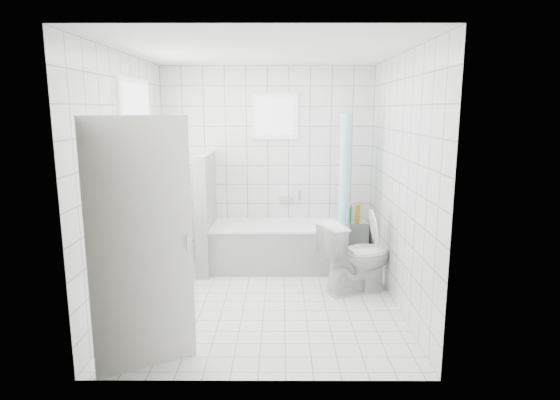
{
  "coord_description": "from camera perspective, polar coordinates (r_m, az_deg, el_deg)",
  "views": [
    {
      "loc": [
        0.18,
        -4.75,
        2.04
      ],
      "look_at": [
        0.17,
        0.35,
        1.05
      ],
      "focal_mm": 30.0,
      "sensor_mm": 36.0,
      "label": 1
    }
  ],
  "objects": [
    {
      "name": "curtain_rod",
      "position": [
        5.9,
        7.79,
        10.51
      ],
      "size": [
        0.02,
        0.8,
        0.02
      ],
      "primitive_type": "cylinder",
      "rotation": [
        1.57,
        0.0,
        0.0
      ],
      "color": "silver",
      "rests_on": "wall_back"
    },
    {
      "name": "window_sill",
      "position": [
        5.39,
        -15.9,
        -2.08
      ],
      "size": [
        0.18,
        1.02,
        0.08
      ],
      "primitive_type": "cube",
      "color": "white",
      "rests_on": "wall_left"
    },
    {
      "name": "ceiling",
      "position": [
        4.78,
        -2.1,
        17.71
      ],
      "size": [
        3.0,
        3.0,
        0.0
      ],
      "primitive_type": "plane",
      "rotation": [
        3.14,
        0.0,
        0.0
      ],
      "color": "white",
      "rests_on": "ground"
    },
    {
      "name": "window_back",
      "position": [
        6.2,
        -0.59,
        10.16
      ],
      "size": [
        0.5,
        0.01,
        0.5
      ],
      "primitive_type": "cube",
      "color": "white",
      "rests_on": "wall_back"
    },
    {
      "name": "window_left",
      "position": [
        5.29,
        -16.79,
        5.76
      ],
      "size": [
        0.01,
        0.9,
        1.4
      ],
      "primitive_type": "cube",
      "color": "white",
      "rests_on": "wall_left"
    },
    {
      "name": "ledge_bottles",
      "position": [
        6.31,
        8.79,
        -1.72
      ],
      "size": [
        0.17,
        0.2,
        0.25
      ],
      "color": "#16842E",
      "rests_on": "tiled_ledge"
    },
    {
      "name": "shower_curtain",
      "position": [
        5.84,
        7.73,
        1.64
      ],
      "size": [
        0.14,
        0.48,
        1.78
      ],
      "primitive_type": null,
      "color": "#49CED6",
      "rests_on": "curtain_rod"
    },
    {
      "name": "ground",
      "position": [
        5.17,
        -1.9,
        -12.25
      ],
      "size": [
        3.0,
        3.0,
        0.0
      ],
      "primitive_type": "plane",
      "color": "white",
      "rests_on": "ground"
    },
    {
      "name": "tiled_ledge",
      "position": [
        6.45,
        8.78,
        -5.02
      ],
      "size": [
        0.4,
        0.24,
        0.55
      ],
      "primitive_type": "cube",
      "color": "white",
      "rests_on": "ground"
    },
    {
      "name": "sill_bottles",
      "position": [
        5.32,
        -16.01,
        -0.54
      ],
      "size": [
        0.19,
        0.73,
        0.28
      ],
      "color": "silver",
      "rests_on": "window_sill"
    },
    {
      "name": "toilet",
      "position": [
        5.37,
        9.31,
        -6.75
      ],
      "size": [
        0.93,
        0.74,
        0.83
      ],
      "primitive_type": "imported",
      "rotation": [
        0.0,
        0.0,
        1.96
      ],
      "color": "white",
      "rests_on": "ground"
    },
    {
      "name": "tub_faucet",
      "position": [
        6.32,
        0.77,
        0.14
      ],
      "size": [
        0.18,
        0.06,
        0.06
      ],
      "primitive_type": "cube",
      "color": "silver",
      "rests_on": "wall_back"
    },
    {
      "name": "wall_front",
      "position": [
        3.34,
        -2.94,
        -1.86
      ],
      "size": [
        2.8,
        0.02,
        2.6
      ],
      "primitive_type": "cube",
      "color": "white",
      "rests_on": "ground"
    },
    {
      "name": "bathtub",
      "position": [
        6.13,
        -0.15,
        -5.59
      ],
      "size": [
        1.72,
        0.77,
        0.58
      ],
      "color": "white",
      "rests_on": "ground"
    },
    {
      "name": "wall_right",
      "position": [
        4.96,
        14.41,
        2.06
      ],
      "size": [
        0.02,
        3.0,
        2.6
      ],
      "primitive_type": "cube",
      "color": "white",
      "rests_on": "ground"
    },
    {
      "name": "wall_left",
      "position": [
        5.06,
        -18.06,
        2.03
      ],
      "size": [
        0.02,
        3.0,
        2.6
      ],
      "primitive_type": "cube",
      "color": "white",
      "rests_on": "ground"
    },
    {
      "name": "partition_wall",
      "position": [
        6.04,
        -8.98,
        -1.47
      ],
      "size": [
        0.15,
        0.85,
        1.5
      ],
      "primitive_type": "cube",
      "color": "white",
      "rests_on": "ground"
    },
    {
      "name": "wall_back",
      "position": [
        6.29,
        -1.49,
        4.24
      ],
      "size": [
        2.8,
        0.02,
        2.6
      ],
      "primitive_type": "cube",
      "color": "white",
      "rests_on": "ground"
    },
    {
      "name": "door",
      "position": [
        3.77,
        -16.55,
        -5.52
      ],
      "size": [
        0.72,
        0.41,
        2.0
      ],
      "primitive_type": "cube",
      "rotation": [
        0.0,
        0.0,
        -1.08
      ],
      "color": "silver",
      "rests_on": "ground"
    }
  ]
}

